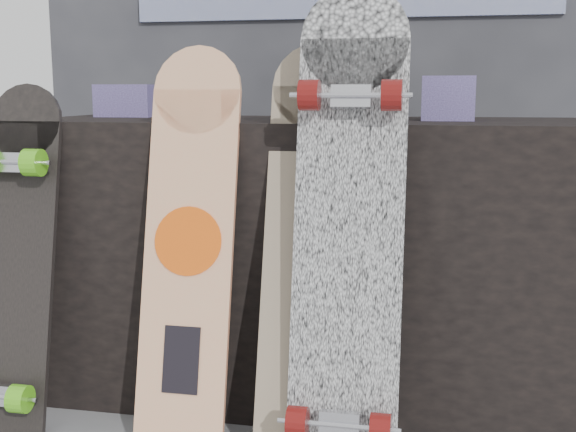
% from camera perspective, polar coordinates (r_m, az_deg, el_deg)
% --- Properties ---
extents(vendor_table, '(1.60, 0.60, 0.80)m').
position_cam_1_polar(vendor_table, '(2.13, 1.49, -3.19)').
color(vendor_table, black).
rests_on(vendor_table, ground).
extents(booth, '(2.40, 0.22, 2.20)m').
position_cam_1_polar(booth, '(2.92, 4.46, 14.16)').
color(booth, '#303035').
rests_on(booth, ground).
extents(merch_box_purple, '(0.18, 0.12, 0.10)m').
position_cam_1_polar(merch_box_purple, '(2.34, -12.54, 8.88)').
color(merch_box_purple, navy).
rests_on(merch_box_purple, vendor_table).
extents(merch_box_small, '(0.14, 0.14, 0.12)m').
position_cam_1_polar(merch_box_small, '(2.05, 12.52, 9.07)').
color(merch_box_small, navy).
rests_on(merch_box_small, vendor_table).
extents(merch_box_flat, '(0.22, 0.10, 0.06)m').
position_cam_1_polar(merch_box_flat, '(2.22, 2.46, 8.55)').
color(merch_box_flat, '#D1B78C').
rests_on(merch_box_flat, vendor_table).
extents(longboard_geisha, '(0.23, 0.26, 1.00)m').
position_cam_1_polar(longboard_geisha, '(1.81, -7.81, -1.54)').
color(longboard_geisha, beige).
rests_on(longboard_geisha, ground).
extents(longboard_celtic, '(0.22, 0.30, 1.00)m').
position_cam_1_polar(longboard_celtic, '(1.75, 1.70, -1.64)').
color(longboard_celtic, beige).
rests_on(longboard_celtic, ground).
extents(longboard_cascadia, '(0.25, 0.30, 1.13)m').
position_cam_1_polar(longboard_cascadia, '(1.66, 4.79, -0.51)').
color(longboard_cascadia, white).
rests_on(longboard_cascadia, ground).
extents(skateboard_dark, '(0.20, 0.28, 0.90)m').
position_cam_1_polar(skateboard_dark, '(2.00, -20.76, -2.92)').
color(skateboard_dark, black).
rests_on(skateboard_dark, ground).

